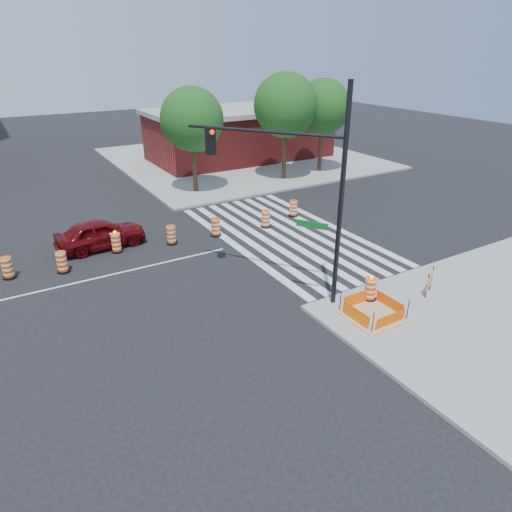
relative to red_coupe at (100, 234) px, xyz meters
name	(u,v)px	position (x,y,z in m)	size (l,w,h in m)	color
ground	(85,281)	(-1.61, -3.45, -0.78)	(120.00, 120.00, 0.00)	black
sidewalk_ne	(240,158)	(16.39, 14.55, -0.70)	(22.00, 22.00, 0.15)	gray
crosswalk_east	(285,234)	(9.34, -3.45, -0.77)	(6.75, 13.50, 0.01)	silver
lane_centerline	(85,281)	(-1.61, -3.45, -0.77)	(14.00, 0.12, 0.01)	silver
excavation_pit	(373,313)	(7.39, -12.45, -0.55)	(2.20, 2.20, 0.90)	tan
brick_storefront	(240,134)	(16.39, 14.55, 1.54)	(16.50, 8.50, 4.60)	maroon
red_coupe	(100,234)	(0.00, 0.00, 0.00)	(1.83, 4.56, 1.55)	#5B070B
signal_pole_se	(296,176)	(5.68, -9.40, 4.47)	(3.85, 5.39, 8.57)	black
pit_drum	(370,290)	(8.11, -11.51, -0.16)	(0.58, 0.58, 1.14)	black
barricade	(430,281)	(10.61, -12.39, -0.01)	(0.86, 0.47, 1.11)	#F44905
tree_north_c	(193,123)	(8.36, 6.59, 4.16)	(4.33, 4.33, 7.36)	#382314
tree_north_d	(286,109)	(15.78, 6.26, 4.65)	(4.76, 4.76, 8.08)	#382314
tree_north_e	(323,110)	(19.75, 6.78, 4.26)	(4.41, 4.41, 7.50)	#382314
median_drum_3	(8,268)	(-4.53, -1.37, -0.30)	(0.60, 0.60, 1.02)	black
median_drum_4	(62,263)	(-2.29, -2.00, -0.30)	(0.60, 0.60, 1.02)	black
median_drum_5	(116,243)	(0.53, -0.98, -0.29)	(0.60, 0.60, 1.18)	black
median_drum_6	(171,235)	(3.36, -1.42, -0.30)	(0.60, 0.60, 1.02)	black
median_drum_7	(216,228)	(5.92, -1.60, -0.30)	(0.60, 0.60, 1.02)	black
median_drum_8	(266,220)	(9.01, -1.91, -0.30)	(0.60, 0.60, 1.02)	black
median_drum_9	(293,209)	(11.51, -1.16, -0.30)	(0.60, 0.60, 1.02)	black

